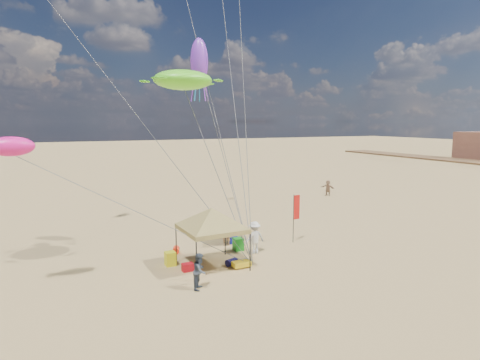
{
  "coord_description": "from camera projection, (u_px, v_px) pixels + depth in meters",
  "views": [
    {
      "loc": [
        -9.47,
        -16.87,
        7.16
      ],
      "look_at": [
        0.0,
        3.0,
        4.0
      ],
      "focal_mm": 30.52,
      "sensor_mm": 36.0,
      "label": 1
    }
  ],
  "objects": [
    {
      "name": "person_near_c",
      "position": [
        255.0,
        237.0,
        22.23
      ],
      "size": [
        1.19,
        0.73,
        1.78
      ],
      "primitive_type": "imported",
      "rotation": [
        0.0,
        0.0,
        3.2
      ],
      "color": "silver",
      "rests_on": "ground"
    },
    {
      "name": "canopy_tent",
      "position": [
        212.0,
        210.0,
        19.9
      ],
      "size": [
        5.59,
        5.59,
        3.45
      ],
      "color": "black",
      "rests_on": "ground"
    },
    {
      "name": "beach_cart",
      "position": [
        242.0,
        264.0,
        20.13
      ],
      "size": [
        0.9,
        0.5,
        0.24
      ],
      "primitive_type": "cube",
      "color": "gold",
      "rests_on": "ground"
    },
    {
      "name": "feather_flag",
      "position": [
        296.0,
        210.0,
        24.17
      ],
      "size": [
        0.45,
        0.05,
        2.91
      ],
      "color": "black",
      "rests_on": "ground"
    },
    {
      "name": "person_far_c",
      "position": [
        328.0,
        188.0,
        39.67
      ],
      "size": [
        1.07,
        1.47,
        1.54
      ],
      "primitive_type": "imported",
      "rotation": [
        0.0,
        0.0,
        5.2
      ],
      "color": "tan",
      "rests_on": "ground"
    },
    {
      "name": "person_near_b",
      "position": [
        200.0,
        271.0,
        17.52
      ],
      "size": [
        0.94,
        0.98,
        1.59
      ],
      "primitive_type": "imported",
      "rotation": [
        0.0,
        0.0,
        0.94
      ],
      "color": "#3A4450",
      "rests_on": "ground"
    },
    {
      "name": "fish_kite",
      "position": [
        11.0,
        146.0,
        16.18
      ],
      "size": [
        1.86,
        1.06,
        0.79
      ],
      "primitive_type": "ellipsoid",
      "rotation": [
        0.0,
        0.0,
        0.1
      ],
      "color": "#FE188D",
      "rests_on": "ground"
    },
    {
      "name": "chair_yellow",
      "position": [
        170.0,
        259.0,
        20.42
      ],
      "size": [
        0.5,
        0.5,
        0.7
      ],
      "primitive_type": "cube",
      "color": "#F4F51B",
      "rests_on": "ground"
    },
    {
      "name": "cooler_red",
      "position": [
        188.0,
        267.0,
        19.68
      ],
      "size": [
        0.54,
        0.38,
        0.38
      ],
      "primitive_type": "cube",
      "color": "red",
      "rests_on": "ground"
    },
    {
      "name": "bag_navy",
      "position": [
        232.0,
        262.0,
        20.43
      ],
      "size": [
        0.69,
        0.54,
        0.36
      ],
      "primitive_type": "cylinder",
      "rotation": [
        0.0,
        1.57,
        0.35
      ],
      "color": "#100D3A",
      "rests_on": "ground"
    },
    {
      "name": "chair_green",
      "position": [
        238.0,
        244.0,
        22.82
      ],
      "size": [
        0.5,
        0.5,
        0.7
      ],
      "primitive_type": "cube",
      "color": "#178119",
      "rests_on": "ground"
    },
    {
      "name": "crate_grey",
      "position": [
        246.0,
        262.0,
        20.56
      ],
      "size": [
        0.34,
        0.3,
        0.28
      ],
      "primitive_type": "cube",
      "color": "slate",
      "rests_on": "ground"
    },
    {
      "name": "ground",
      "position": [
        266.0,
        268.0,
        20.12
      ],
      "size": [
        280.0,
        280.0,
        0.0
      ],
      "primitive_type": "plane",
      "color": "tan",
      "rests_on": "ground"
    },
    {
      "name": "squid_kite",
      "position": [
        199.0,
        62.0,
        22.33
      ],
      "size": [
        1.0,
        1.0,
        2.53
      ],
      "primitive_type": "ellipsoid",
      "rotation": [
        0.0,
        0.0,
        0.03
      ],
      "color": "#8E35DB",
      "rests_on": "ground"
    },
    {
      "name": "bag_orange",
      "position": [
        176.0,
        250.0,
        22.36
      ],
      "size": [
        0.54,
        0.69,
        0.36
      ],
      "primitive_type": "cylinder",
      "rotation": [
        0.0,
        1.57,
        1.22
      ],
      "color": "#FF2B0E",
      "rests_on": "ground"
    },
    {
      "name": "person_near_a",
      "position": [
        226.0,
        232.0,
        23.63
      ],
      "size": [
        0.59,
        0.39,
        1.6
      ],
      "primitive_type": "imported",
      "rotation": [
        0.0,
        0.0,
        3.13
      ],
      "color": "tan",
      "rests_on": "ground"
    },
    {
      "name": "cooler_blue",
      "position": [
        233.0,
        240.0,
        24.23
      ],
      "size": [
        0.54,
        0.38,
        0.38
      ],
      "primitive_type": "cube",
      "color": "#131CA1",
      "rests_on": "ground"
    },
    {
      "name": "turtle_kite",
      "position": [
        183.0,
        80.0,
        19.94
      ],
      "size": [
        3.56,
        3.22,
        0.98
      ],
      "primitive_type": "ellipsoid",
      "rotation": [
        0.0,
        0.0,
        -0.35
      ],
      "color": "#63F525",
      "rests_on": "ground"
    }
  ]
}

